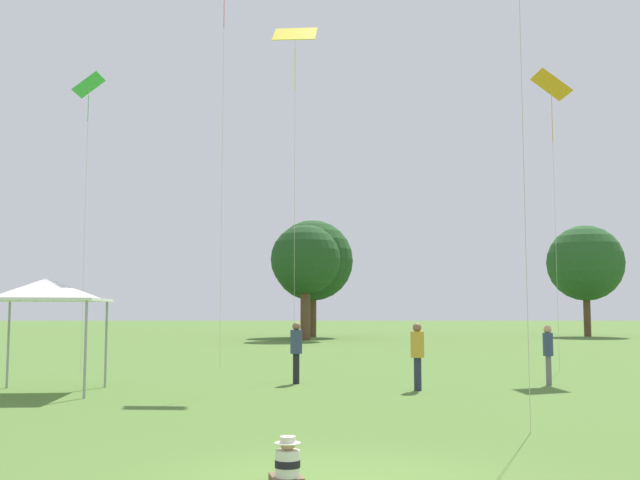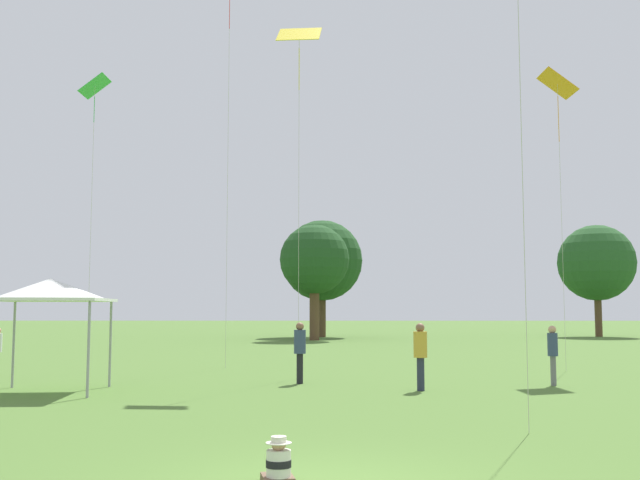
# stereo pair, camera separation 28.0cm
# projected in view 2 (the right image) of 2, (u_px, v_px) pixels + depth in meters

# --- Properties ---
(seated_toddler) EXTENTS (0.49, 0.56, 0.61)m
(seated_toddler) POSITION_uv_depth(u_px,v_px,m) (278.00, 464.00, 9.50)
(seated_toddler) COLOR brown
(seated_toddler) RESTS_ON ground
(person_standing_0) EXTENTS (0.42, 0.42, 1.84)m
(person_standing_0) POSITION_uv_depth(u_px,v_px,m) (300.00, 347.00, 22.54)
(person_standing_0) COLOR black
(person_standing_0) RESTS_ON ground
(person_standing_3) EXTENTS (0.51, 0.51, 1.84)m
(person_standing_3) POSITION_uv_depth(u_px,v_px,m) (420.00, 350.00, 20.57)
(person_standing_3) COLOR #282D42
(person_standing_3) RESTS_ON ground
(person_standing_4) EXTENTS (0.36, 0.36, 1.75)m
(person_standing_4) POSITION_uv_depth(u_px,v_px,m) (553.00, 349.00, 22.00)
(person_standing_4) COLOR slate
(person_standing_4) RESTS_ON ground
(canopy_tent) EXTENTS (3.30, 3.30, 3.07)m
(canopy_tent) POSITION_uv_depth(u_px,v_px,m) (51.00, 290.00, 20.32)
(canopy_tent) COLOR white
(canopy_tent) RESTS_ON ground
(kite_4) EXTENTS (1.20, 1.46, 11.12)m
(kite_4) POSITION_uv_depth(u_px,v_px,m) (558.00, 88.00, 28.06)
(kite_4) COLOR orange
(kite_4) RESTS_ON ground
(kite_6) EXTENTS (1.52, 1.28, 11.94)m
(kite_6) POSITION_uv_depth(u_px,v_px,m) (299.00, 40.00, 25.26)
(kite_6) COLOR yellow
(kite_6) RESTS_ON ground
(kite_7) EXTENTS (0.91, 1.13, 10.74)m
(kite_7) POSITION_uv_depth(u_px,v_px,m) (95.00, 93.00, 27.39)
(kite_7) COLOR green
(kite_7) RESTS_ON ground
(distant_tree_0) EXTENTS (5.17, 5.17, 8.56)m
(distant_tree_0) POSITION_uv_depth(u_px,v_px,m) (314.00, 260.00, 55.53)
(distant_tree_0) COLOR brown
(distant_tree_0) RESTS_ON ground
(distant_tree_1) EXTENTS (6.70, 6.70, 9.68)m
(distant_tree_1) POSITION_uv_depth(u_px,v_px,m) (322.00, 261.00, 62.15)
(distant_tree_1) COLOR brown
(distant_tree_1) RESTS_ON ground
(distant_tree_2) EXTENTS (6.42, 6.42, 9.42)m
(distant_tree_2) POSITION_uv_depth(u_px,v_px,m) (597.00, 263.00, 63.19)
(distant_tree_2) COLOR brown
(distant_tree_2) RESTS_ON ground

